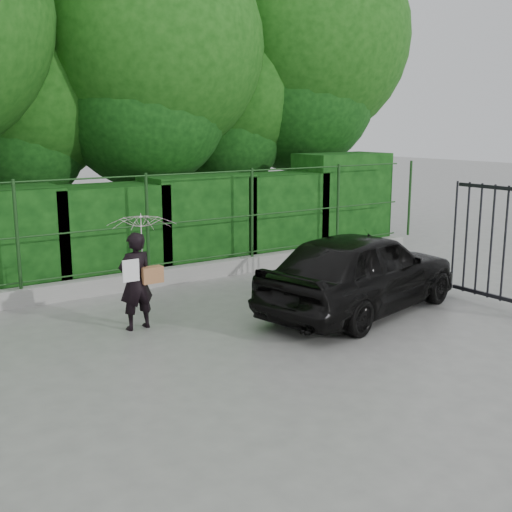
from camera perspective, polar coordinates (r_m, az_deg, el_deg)
ground at (r=8.16m, az=1.67°, el=-9.62°), size 80.00×80.00×0.00m
kerb at (r=11.88m, az=-11.21°, el=-2.25°), size 14.00×0.25×0.30m
fence at (r=11.77m, az=-10.42°, el=2.86°), size 14.13×0.06×1.80m
hedge at (r=12.67m, az=-12.68°, el=2.45°), size 14.20×1.20×2.27m
trees at (r=15.06m, az=-12.87°, el=17.71°), size 17.10×6.15×8.08m
woman at (r=9.47m, az=-10.18°, el=0.31°), size 0.99×1.01×1.70m
car at (r=10.32m, az=9.32°, el=-1.31°), size 4.19×2.43×1.34m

